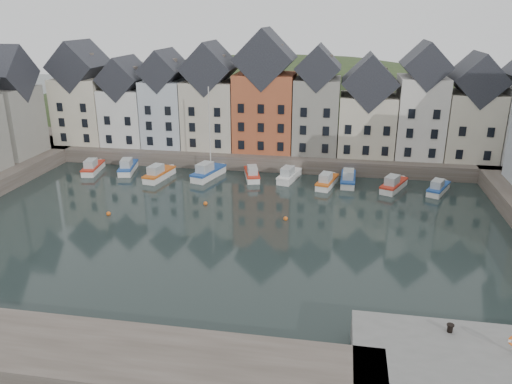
# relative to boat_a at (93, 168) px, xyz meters

# --- Properties ---
(ground) EXTENTS (260.00, 260.00, 0.00)m
(ground) POSITION_rel_boat_a_xyz_m (23.43, -17.86, -0.67)
(ground) COLOR black
(ground) RESTS_ON ground
(far_quay) EXTENTS (90.00, 16.00, 2.00)m
(far_quay) POSITION_rel_boat_a_xyz_m (23.43, 12.14, 0.33)
(far_quay) COLOR #4A4239
(far_quay) RESTS_ON ground
(hillside) EXTENTS (153.60, 70.40, 64.00)m
(hillside) POSITION_rel_boat_a_xyz_m (23.45, 38.14, -18.63)
(hillside) COLOR #27381C
(hillside) RESTS_ON ground
(far_terrace) EXTENTS (72.37, 8.16, 17.78)m
(far_terrace) POSITION_rel_boat_a_xyz_m (26.64, 10.14, 8.21)
(far_terrace) COLOR beige
(far_terrace) RESTS_ON far_quay
(mooring_buoys) EXTENTS (20.50, 5.50, 0.50)m
(mooring_buoys) POSITION_rel_boat_a_xyz_m (19.43, -12.53, -0.52)
(mooring_buoys) COLOR #C95817
(mooring_buoys) RESTS_ON ground
(boat_a) EXTENTS (2.74, 6.06, 2.24)m
(boat_a) POSITION_rel_boat_a_xyz_m (0.00, 0.00, 0.00)
(boat_a) COLOR silver
(boat_a) RESTS_ON ground
(boat_b) EXTENTS (3.05, 6.25, 2.30)m
(boat_b) POSITION_rel_boat_a_xyz_m (4.94, 0.95, 0.02)
(boat_b) COLOR silver
(boat_b) RESTS_ON ground
(boat_c) EXTENTS (2.91, 6.39, 2.36)m
(boat_c) POSITION_rel_boat_a_xyz_m (10.48, -1.41, 0.04)
(boat_c) COLOR silver
(boat_c) RESTS_ON ground
(boat_d) EXTENTS (3.77, 6.93, 12.66)m
(boat_d) POSITION_rel_boat_a_xyz_m (17.02, 0.27, 0.15)
(boat_d) COLOR silver
(boat_d) RESTS_ON ground
(boat_e) EXTENTS (3.20, 5.89, 2.16)m
(boat_e) POSITION_rel_boat_a_xyz_m (23.14, 0.93, -0.02)
(boat_e) COLOR silver
(boat_e) RESTS_ON ground
(boat_f) EXTENTS (3.04, 6.08, 2.24)m
(boat_f) POSITION_rel_boat_a_xyz_m (28.25, 1.14, -0.00)
(boat_f) COLOR silver
(boat_f) RESTS_ON ground
(boat_g) EXTENTS (3.01, 5.90, 2.17)m
(boat_g) POSITION_rel_boat_a_xyz_m (33.46, -0.58, -0.02)
(boat_g) COLOR silver
(boat_g) RESTS_ON ground
(boat_h) EXTENTS (2.06, 6.14, 2.34)m
(boat_h) POSITION_rel_boat_a_xyz_m (36.22, 0.94, 0.03)
(boat_h) COLOR silver
(boat_h) RESTS_ON ground
(boat_i) EXTENTS (4.08, 6.12, 2.26)m
(boat_i) POSITION_rel_boat_a_xyz_m (42.00, -0.52, 0.01)
(boat_i) COLOR silver
(boat_i) RESTS_ON ground
(boat_j) EXTENTS (3.71, 5.55, 2.05)m
(boat_j) POSITION_rel_boat_a_xyz_m (47.53, -0.69, -0.06)
(boat_j) COLOR silver
(boat_j) RESTS_ON ground
(mooring_bollard) EXTENTS (0.48, 0.48, 0.56)m
(mooring_bollard) POSITION_rel_boat_a_xyz_m (42.67, -34.36, 1.64)
(mooring_bollard) COLOR black
(mooring_bollard) RESTS_ON near_quay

